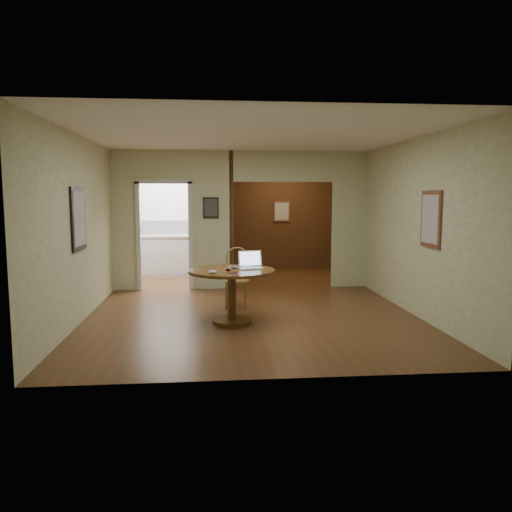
{
  "coord_description": "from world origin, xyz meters",
  "views": [
    {
      "loc": [
        -0.63,
        -7.27,
        1.81
      ],
      "look_at": [
        0.03,
        -0.2,
        0.97
      ],
      "focal_mm": 35.0,
      "sensor_mm": 36.0,
      "label": 1
    }
  ],
  "objects": [
    {
      "name": "closed_laptop",
      "position": [
        -0.21,
        -0.11,
        0.79
      ],
      "size": [
        0.35,
        0.23,
        0.03
      ],
      "primitive_type": "imported",
      "rotation": [
        0.0,
        0.0,
        -0.04
      ],
      "color": "silver",
      "rests_on": "dining_table"
    },
    {
      "name": "kitchen_cabinet",
      "position": [
        -1.35,
        4.2,
        0.47
      ],
      "size": [
        2.06,
        0.6,
        0.94
      ],
      "color": "silver",
      "rests_on": "ground"
    },
    {
      "name": "dining_table",
      "position": [
        -0.32,
        -0.21,
        0.57
      ],
      "size": [
        1.24,
        1.24,
        0.78
      ],
      "rotation": [
        0.0,
        0.0,
        0.09
      ],
      "color": "#5B3616",
      "rests_on": "ground"
    },
    {
      "name": "mouse",
      "position": [
        -0.59,
        -0.58,
        0.8
      ],
      "size": [
        0.13,
        0.09,
        0.05
      ],
      "primitive_type": "ellipsoid",
      "rotation": [
        0.0,
        0.0,
        -0.17
      ],
      "color": "silver",
      "rests_on": "dining_table"
    },
    {
      "name": "grocery_bag",
      "position": [
        -0.75,
        4.2,
        1.1
      ],
      "size": [
        0.38,
        0.36,
        0.32
      ],
      "primitive_type": "ellipsoid",
      "rotation": [
        0.0,
        0.0,
        -0.32
      ],
      "color": "tan",
      "rests_on": "kitchen_cabinet"
    },
    {
      "name": "floor",
      "position": [
        0.0,
        0.0,
        0.0
      ],
      "size": [
        5.0,
        5.0,
        0.0
      ],
      "primitive_type": "plane",
      "color": "#4B3215",
      "rests_on": "ground"
    },
    {
      "name": "chair",
      "position": [
        -0.19,
        0.81,
        0.55
      ],
      "size": [
        0.48,
        0.48,
        0.99
      ],
      "rotation": [
        0.0,
        0.0,
        -0.16
      ],
      "color": "olive",
      "rests_on": "ground"
    },
    {
      "name": "room_shell",
      "position": [
        -0.47,
        3.1,
        1.29
      ],
      "size": [
        5.2,
        7.5,
        5.0
      ],
      "color": "white",
      "rests_on": "ground"
    },
    {
      "name": "pen",
      "position": [
        -0.31,
        -0.55,
        0.78
      ],
      "size": [
        0.11,
        0.11,
        0.01
      ],
      "primitive_type": "cylinder",
      "rotation": [
        0.0,
        1.57,
        0.8
      ],
      "color": "#0B1451",
      "rests_on": "dining_table"
    },
    {
      "name": "wine_glass",
      "position": [
        -0.38,
        -0.35,
        0.82
      ],
      "size": [
        0.08,
        0.08,
        0.09
      ],
      "primitive_type": null,
      "color": "white",
      "rests_on": "dining_table"
    },
    {
      "name": "open_laptop",
      "position": [
        -0.04,
        -0.08,
        0.84
      ],
      "size": [
        0.4,
        0.37,
        0.25
      ],
      "rotation": [
        0.0,
        0.0,
        0.22
      ],
      "color": "silver",
      "rests_on": "dining_table"
    }
  ]
}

